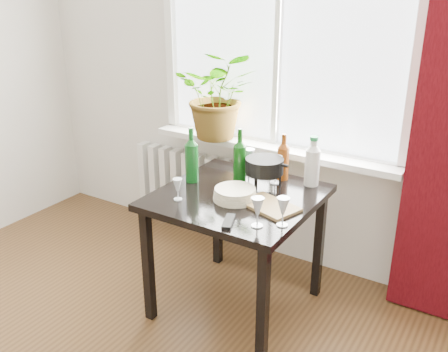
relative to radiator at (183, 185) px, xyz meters
The scene contains 18 objects.
window 1.43m from the radiator, ahead, with size 1.72×0.08×1.62m.
windowsill 0.87m from the radiator, ahead, with size 1.72×0.20×0.04m.
radiator is the anchor object (origin of this frame).
table 1.09m from the radiator, 36.54° to the right, with size 0.85×0.85×0.74m.
potted_plant 0.86m from the radiator, 12.12° to the right, with size 0.53×0.46×0.59m, color #38761F.
wine_bottle_left 0.96m from the radiator, 49.07° to the right, with size 0.08×0.08×0.33m, color #0D4515, non-canonical shape.
wine_bottle_right 1.03m from the radiator, 30.93° to the right, with size 0.08×0.08×0.32m, color #0B3C0C, non-canonical shape.
bottle_amber 1.13m from the radiator, 17.02° to the right, with size 0.07×0.07×0.29m, color #6B300B, non-canonical shape.
cleaning_bottle 1.29m from the radiator, 14.07° to the right, with size 0.08×0.08×0.30m, color silver, non-canonical shape.
wineglass_front_right 1.51m from the radiator, 38.96° to the right, with size 0.07×0.07×0.15m, color silver, non-canonical shape.
wineglass_far_right 1.55m from the radiator, 34.39° to the right, with size 0.07×0.07×0.15m, color #AFB6BD, non-canonical shape.
wineglass_back_center 1.12m from the radiator, 21.38° to the right, with size 0.07×0.07×0.17m, color silver, non-canonical shape.
wineglass_back_left 0.93m from the radiator, 23.49° to the right, with size 0.07×0.07×0.16m, color silver, non-canonical shape.
wineglass_front_left 1.14m from the radiator, 54.59° to the right, with size 0.05×0.05×0.12m, color silver, non-canonical shape.
plate_stack 1.19m from the radiator, 38.61° to the right, with size 0.24×0.24×0.06m, color beige.
fondue_pot 1.12m from the radiator, 26.12° to the right, with size 0.25×0.22×0.17m, color black, non-canonical shape.
tv_remote 1.43m from the radiator, 43.92° to the right, with size 0.04×0.15×0.02m, color black.
cutting_board 1.33m from the radiator, 32.52° to the right, with size 0.30×0.19×0.02m, color olive.
Camera 1 is at (1.38, -0.64, 1.86)m, focal length 40.00 mm.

